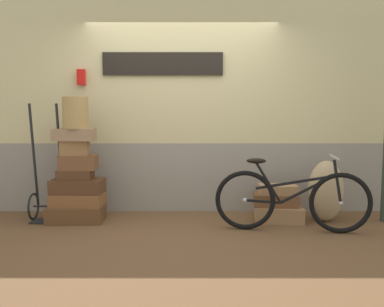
{
  "coord_description": "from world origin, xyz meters",
  "views": [
    {
      "loc": [
        0.13,
        -4.57,
        1.32
      ],
      "look_at": [
        0.12,
        0.17,
        0.85
      ],
      "focal_mm": 37.47,
      "sensor_mm": 36.0,
      "label": 1
    }
  ],
  "objects_px": {
    "suitcase_6": "(75,135)",
    "burlap_sack": "(327,191)",
    "suitcase_0": "(77,213)",
    "suitcase_3": "(76,174)",
    "wicker_basket": "(76,113)",
    "suitcase_8": "(276,200)",
    "suitcase_2": "(79,186)",
    "suitcase_9": "(279,189)",
    "suitcase_1": "(79,199)",
    "bicycle": "(292,200)",
    "luggage_trolley": "(49,195)",
    "suitcase_4": "(79,162)",
    "suitcase_5": "(76,148)",
    "suitcase_7": "(279,214)"
  },
  "relations": [
    {
      "from": "suitcase_0",
      "to": "suitcase_3",
      "type": "height_order",
      "value": "suitcase_3"
    },
    {
      "from": "suitcase_5",
      "to": "suitcase_3",
      "type": "bearing_deg",
      "value": 108.52
    },
    {
      "from": "suitcase_2",
      "to": "suitcase_9",
      "type": "height_order",
      "value": "suitcase_2"
    },
    {
      "from": "suitcase_9",
      "to": "suitcase_3",
      "type": "bearing_deg",
      "value": 179.7
    },
    {
      "from": "suitcase_8",
      "to": "wicker_basket",
      "type": "height_order",
      "value": "wicker_basket"
    },
    {
      "from": "suitcase_0",
      "to": "suitcase_1",
      "type": "xyz_separation_m",
      "value": [
        0.02,
        0.01,
        0.17
      ]
    },
    {
      "from": "suitcase_6",
      "to": "burlap_sack",
      "type": "bearing_deg",
      "value": 4.3
    },
    {
      "from": "suitcase_5",
      "to": "luggage_trolley",
      "type": "distance_m",
      "value": 0.69
    },
    {
      "from": "suitcase_9",
      "to": "wicker_basket",
      "type": "distance_m",
      "value": 2.63
    },
    {
      "from": "bicycle",
      "to": "luggage_trolley",
      "type": "bearing_deg",
      "value": 170.53
    },
    {
      "from": "suitcase_4",
      "to": "suitcase_5",
      "type": "height_order",
      "value": "suitcase_5"
    },
    {
      "from": "suitcase_6",
      "to": "burlap_sack",
      "type": "distance_m",
      "value": 3.15
    },
    {
      "from": "burlap_sack",
      "to": "suitcase_9",
      "type": "bearing_deg",
      "value": 178.61
    },
    {
      "from": "suitcase_3",
      "to": "bicycle",
      "type": "height_order",
      "value": "bicycle"
    },
    {
      "from": "suitcase_6",
      "to": "suitcase_0",
      "type": "bearing_deg",
      "value": -65.51
    },
    {
      "from": "suitcase_8",
      "to": "suitcase_1",
      "type": "bearing_deg",
      "value": -174.26
    },
    {
      "from": "bicycle",
      "to": "suitcase_2",
      "type": "bearing_deg",
      "value": 169.59
    },
    {
      "from": "suitcase_0",
      "to": "suitcase_2",
      "type": "height_order",
      "value": "suitcase_2"
    },
    {
      "from": "suitcase_2",
      "to": "suitcase_7",
      "type": "xyz_separation_m",
      "value": [
        2.48,
        -0.03,
        -0.34
      ]
    },
    {
      "from": "suitcase_0",
      "to": "suitcase_3",
      "type": "relative_size",
      "value": 1.58
    },
    {
      "from": "suitcase_9",
      "to": "burlap_sack",
      "type": "xyz_separation_m",
      "value": [
        0.58,
        -0.01,
        -0.02
      ]
    },
    {
      "from": "suitcase_2",
      "to": "suitcase_4",
      "type": "relative_size",
      "value": 1.4
    },
    {
      "from": "suitcase_6",
      "to": "suitcase_8",
      "type": "height_order",
      "value": "suitcase_6"
    },
    {
      "from": "suitcase_4",
      "to": "bicycle",
      "type": "height_order",
      "value": "bicycle"
    },
    {
      "from": "suitcase_2",
      "to": "burlap_sack",
      "type": "xyz_separation_m",
      "value": [
        3.05,
        -0.03,
        -0.06
      ]
    },
    {
      "from": "suitcase_5",
      "to": "luggage_trolley",
      "type": "relative_size",
      "value": 0.23
    },
    {
      "from": "burlap_sack",
      "to": "wicker_basket",
      "type": "bearing_deg",
      "value": 179.7
    },
    {
      "from": "suitcase_5",
      "to": "suitcase_6",
      "type": "relative_size",
      "value": 0.69
    },
    {
      "from": "suitcase_2",
      "to": "suitcase_6",
      "type": "xyz_separation_m",
      "value": [
        -0.02,
        -0.01,
        0.63
      ]
    },
    {
      "from": "suitcase_2",
      "to": "suitcase_6",
      "type": "bearing_deg",
      "value": -145.74
    },
    {
      "from": "suitcase_2",
      "to": "wicker_basket",
      "type": "bearing_deg",
      "value": -75.61
    },
    {
      "from": "suitcase_5",
      "to": "suitcase_7",
      "type": "distance_m",
      "value": 2.62
    },
    {
      "from": "suitcase_1",
      "to": "suitcase_6",
      "type": "height_order",
      "value": "suitcase_6"
    },
    {
      "from": "suitcase_4",
      "to": "burlap_sack",
      "type": "bearing_deg",
      "value": -1.57
    },
    {
      "from": "suitcase_1",
      "to": "suitcase_9",
      "type": "distance_m",
      "value": 2.46
    },
    {
      "from": "suitcase_7",
      "to": "suitcase_9",
      "type": "distance_m",
      "value": 0.3
    },
    {
      "from": "suitcase_4",
      "to": "bicycle",
      "type": "relative_size",
      "value": 0.26
    },
    {
      "from": "suitcase_6",
      "to": "suitcase_5",
      "type": "bearing_deg",
      "value": -24.59
    },
    {
      "from": "suitcase_6",
      "to": "wicker_basket",
      "type": "distance_m",
      "value": 0.26
    },
    {
      "from": "suitcase_3",
      "to": "luggage_trolley",
      "type": "height_order",
      "value": "luggage_trolley"
    },
    {
      "from": "suitcase_6",
      "to": "suitcase_9",
      "type": "height_order",
      "value": "suitcase_6"
    },
    {
      "from": "suitcase_5",
      "to": "luggage_trolley",
      "type": "bearing_deg",
      "value": 172.55
    },
    {
      "from": "suitcase_4",
      "to": "suitcase_9",
      "type": "bearing_deg",
      "value": -1.43
    },
    {
      "from": "suitcase_1",
      "to": "suitcase_5",
      "type": "height_order",
      "value": "suitcase_5"
    },
    {
      "from": "suitcase_4",
      "to": "suitcase_8",
      "type": "xyz_separation_m",
      "value": [
        2.43,
        -0.0,
        -0.46
      ]
    },
    {
      "from": "suitcase_6",
      "to": "burlap_sack",
      "type": "height_order",
      "value": "suitcase_6"
    },
    {
      "from": "suitcase_8",
      "to": "wicker_basket",
      "type": "relative_size",
      "value": 1.41
    },
    {
      "from": "suitcase_2",
      "to": "suitcase_8",
      "type": "height_order",
      "value": "suitcase_2"
    },
    {
      "from": "suitcase_7",
      "to": "bicycle",
      "type": "distance_m",
      "value": 0.51
    },
    {
      "from": "wicker_basket",
      "to": "suitcase_8",
      "type": "bearing_deg",
      "value": 0.55
    }
  ]
}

